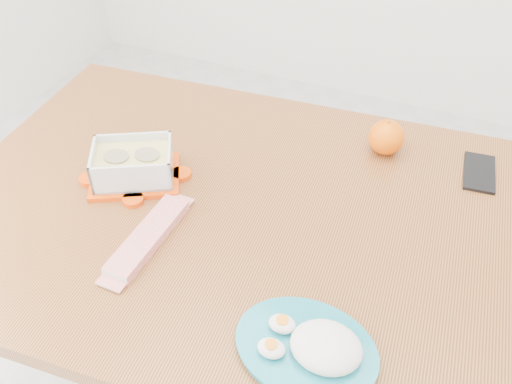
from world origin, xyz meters
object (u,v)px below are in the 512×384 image
at_px(dining_table, 256,240).
at_px(smartphone, 479,172).
at_px(rice_plate, 312,346).
at_px(food_container, 133,165).
at_px(orange_fruit, 386,137).

distance_m(dining_table, smartphone, 0.54).
relative_size(rice_plate, smartphone, 1.90).
distance_m(food_container, rice_plate, 0.59).
xyz_separation_m(rice_plate, smartphone, (0.21, 0.61, -0.02)).
height_order(rice_plate, smartphone, rice_plate).
bearing_deg(food_container, dining_table, -27.60).
bearing_deg(smartphone, orange_fruit, 175.10).
xyz_separation_m(dining_table, rice_plate, (0.22, -0.28, 0.11)).
relative_size(dining_table, food_container, 5.79).
bearing_deg(food_container, rice_plate, -56.26).
xyz_separation_m(orange_fruit, smartphone, (0.22, 0.00, -0.04)).
distance_m(dining_table, rice_plate, 0.37).
xyz_separation_m(orange_fruit, rice_plate, (0.02, -0.60, -0.02)).
xyz_separation_m(dining_table, food_container, (-0.30, -0.00, 0.13)).
bearing_deg(smartphone, dining_table, -148.35).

